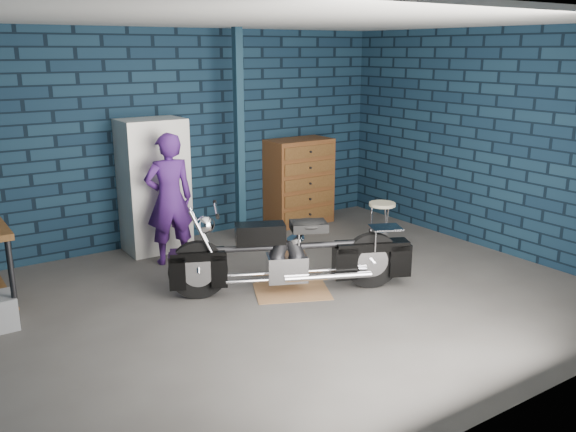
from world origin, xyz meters
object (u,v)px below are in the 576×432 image
at_px(shop_stool, 381,226).
at_px(person, 169,199).
at_px(motorcycle, 292,249).
at_px(locker, 154,186).
at_px(tool_chest, 300,182).

bearing_deg(shop_stool, person, 157.19).
xyz_separation_m(motorcycle, locker, (-0.62, 2.11, 0.35)).
relative_size(motorcycle, locker, 1.30).
bearing_deg(person, shop_stool, 165.24).
height_order(person, shop_stool, person).
bearing_deg(shop_stool, locker, 146.36).
bearing_deg(motorcycle, shop_stool, 42.16).
bearing_deg(person, tool_chest, -157.89).
bearing_deg(tool_chest, locker, 180.00).
relative_size(motorcycle, shop_stool, 3.55).
xyz_separation_m(locker, shop_stool, (2.35, -1.56, -0.52)).
bearing_deg(locker, person, -94.18).
relative_size(motorcycle, person, 1.39).
distance_m(person, locker, 0.56).
distance_m(tool_chest, shop_stool, 1.60).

